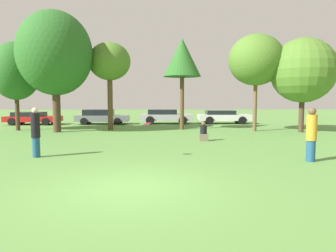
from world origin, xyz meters
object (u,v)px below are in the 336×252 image
(tree_1, at_px, (55,54))
(tree_3, at_px, (182,58))
(person_thrower, at_px, (36,132))
(parked_car_grey, at_px, (101,117))
(frisbee, at_px, (147,124))
(tree_5, at_px, (303,71))
(person_catcher, at_px, (311,134))
(bystander_sitting, at_px, (203,133))
(tree_4, at_px, (256,60))
(parked_car_red, at_px, (32,118))
(tree_0, at_px, (16,71))
(tree_2, at_px, (110,62))
(parked_car_white, at_px, (223,116))
(parked_car_silver, at_px, (165,116))

(tree_1, bearing_deg, tree_3, 10.85)
(person_thrower, height_order, tree_1, tree_1)
(person_thrower, xyz_separation_m, parked_car_grey, (-0.67, 15.46, -0.27))
(parked_car_grey, bearing_deg, frisbee, -73.26)
(tree_3, distance_m, tree_5, 7.98)
(person_catcher, distance_m, bystander_sitting, 6.11)
(tree_4, distance_m, parked_car_red, 18.77)
(tree_0, relative_size, tree_5, 0.99)
(bystander_sitting, bearing_deg, person_thrower, -147.05)
(tree_3, xyz_separation_m, parked_car_red, (-12.52, 4.62, -4.42))
(bystander_sitting, relative_size, tree_3, 0.15)
(tree_2, relative_size, parked_car_white, 1.33)
(tree_2, xyz_separation_m, parked_car_grey, (-1.65, 5.14, -4.04))
(frisbee, bearing_deg, parked_car_silver, 87.09)
(person_thrower, xyz_separation_m, tree_5, (13.70, 8.52, 3.06))
(parked_car_silver, bearing_deg, person_thrower, -107.37)
(person_thrower, relative_size, frisbee, 6.19)
(tree_4, bearing_deg, parked_car_white, 97.32)
(bystander_sitting, relative_size, parked_car_red, 0.22)
(parked_car_red, distance_m, parked_car_grey, 5.84)
(tree_3, bearing_deg, parked_car_grey, 143.26)
(parked_car_red, bearing_deg, tree_2, -32.63)
(frisbee, bearing_deg, person_thrower, 176.86)
(parked_car_grey, distance_m, parked_car_silver, 5.58)
(tree_0, relative_size, tree_4, 0.94)
(tree_0, xyz_separation_m, tree_2, (6.36, 0.25, 0.65))
(bystander_sitting, bearing_deg, parked_car_white, 73.90)
(person_thrower, xyz_separation_m, frisbee, (4.09, -0.22, 0.32))
(tree_5, distance_m, parked_car_grey, 16.30)
(tree_5, bearing_deg, tree_4, 165.11)
(tree_1, bearing_deg, parked_car_silver, 44.03)
(tree_2, xyz_separation_m, parked_car_white, (9.05, 5.47, -4.05))
(tree_1, xyz_separation_m, parked_car_red, (-4.23, 6.21, -4.48))
(tree_0, distance_m, tree_5, 19.14)
(tree_0, relative_size, parked_car_grey, 1.34)
(person_thrower, xyz_separation_m, tree_2, (0.98, 10.32, 3.77))
(person_catcher, height_order, parked_car_red, person_catcher)
(tree_4, bearing_deg, tree_3, 166.27)
(bystander_sitting, bearing_deg, tree_3, 96.71)
(bystander_sitting, xyz_separation_m, parked_car_red, (-13.23, 10.71, 0.19))
(person_thrower, xyz_separation_m, person_catcher, (9.70, -0.95, 0.01))
(tree_0, bearing_deg, parked_car_silver, 29.17)
(parked_car_silver, bearing_deg, tree_2, -125.68)
(person_thrower, bearing_deg, frisbee, 2.44)
(tree_1, bearing_deg, tree_4, 1.76)
(tree_3, distance_m, parked_car_white, 7.97)
(person_catcher, distance_m, tree_0, 18.92)
(tree_2, distance_m, parked_car_grey, 6.75)
(tree_4, bearing_deg, tree_0, 177.22)
(person_catcher, distance_m, tree_2, 14.73)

